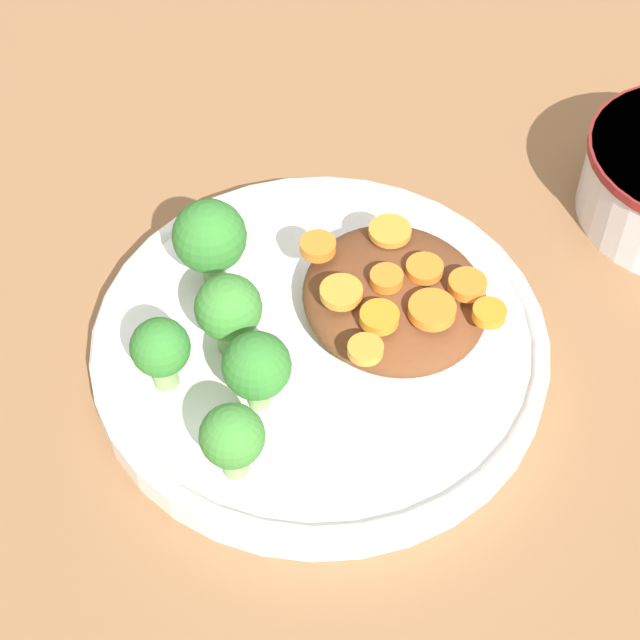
% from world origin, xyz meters
% --- Properties ---
extents(ground_plane, '(4.00, 4.00, 0.00)m').
position_xyz_m(ground_plane, '(0.00, 0.00, 0.00)').
color(ground_plane, '#8C603D').
extents(plate, '(0.26, 0.26, 0.02)m').
position_xyz_m(plate, '(0.00, 0.00, 0.01)').
color(plate, white).
rests_on(plate, ground_plane).
extents(stew_mound, '(0.11, 0.10, 0.03)m').
position_xyz_m(stew_mound, '(-0.00, -0.05, 0.03)').
color(stew_mound, brown).
rests_on(stew_mound, plate).
extents(broccoli_floret_0, '(0.04, 0.04, 0.06)m').
position_xyz_m(broccoli_floret_0, '(0.06, 0.04, 0.05)').
color(broccoli_floret_0, '#759E51').
rests_on(broccoli_floret_0, plate).
extents(broccoli_floret_1, '(0.04, 0.04, 0.05)m').
position_xyz_m(broccoli_floret_1, '(0.01, 0.05, 0.05)').
color(broccoli_floret_1, '#759E51').
rests_on(broccoli_floret_1, plate).
extents(broccoli_floret_2, '(0.04, 0.04, 0.05)m').
position_xyz_m(broccoli_floret_2, '(-0.03, 0.05, 0.05)').
color(broccoli_floret_2, '#7FA85B').
rests_on(broccoli_floret_2, plate).
extents(broccoli_floret_3, '(0.03, 0.03, 0.05)m').
position_xyz_m(broccoli_floret_3, '(-0.00, 0.09, 0.05)').
color(broccoli_floret_3, '#7FA85B').
rests_on(broccoli_floret_3, plate).
extents(broccoli_floret_4, '(0.03, 0.03, 0.05)m').
position_xyz_m(broccoli_floret_4, '(-0.07, 0.07, 0.05)').
color(broccoli_floret_4, '#7FA85B').
rests_on(broccoli_floret_4, plate).
extents(carrot_slice_0, '(0.02, 0.02, 0.01)m').
position_xyz_m(carrot_slice_0, '(-0.00, -0.06, 0.05)').
color(carrot_slice_0, orange).
rests_on(carrot_slice_0, stew_mound).
extents(carrot_slice_1, '(0.02, 0.02, 0.01)m').
position_xyz_m(carrot_slice_1, '(-0.02, -0.03, 0.05)').
color(carrot_slice_1, orange).
rests_on(carrot_slice_1, stew_mound).
extents(carrot_slice_2, '(0.02, 0.02, 0.01)m').
position_xyz_m(carrot_slice_2, '(0.04, -0.01, 0.05)').
color(carrot_slice_2, orange).
rests_on(carrot_slice_2, stew_mound).
extents(carrot_slice_3, '(0.02, 0.02, 0.00)m').
position_xyz_m(carrot_slice_3, '(0.03, -0.06, 0.05)').
color(carrot_slice_3, orange).
rests_on(carrot_slice_3, stew_mound).
extents(carrot_slice_4, '(0.02, 0.02, 0.01)m').
position_xyz_m(carrot_slice_4, '(0.00, -0.01, 0.05)').
color(carrot_slice_4, orange).
rests_on(carrot_slice_4, stew_mound).
extents(carrot_slice_5, '(0.02, 0.02, 0.01)m').
position_xyz_m(carrot_slice_5, '(-0.04, -0.08, 0.05)').
color(carrot_slice_5, orange).
rests_on(carrot_slice_5, stew_mound).
extents(carrot_slice_6, '(0.02, 0.02, 0.01)m').
position_xyz_m(carrot_slice_6, '(-0.02, -0.08, 0.05)').
color(carrot_slice_6, orange).
rests_on(carrot_slice_6, stew_mound).
extents(carrot_slice_7, '(0.03, 0.03, 0.01)m').
position_xyz_m(carrot_slice_7, '(-0.03, -0.05, 0.05)').
color(carrot_slice_7, orange).
rests_on(carrot_slice_7, stew_mound).
extents(carrot_slice_8, '(0.02, 0.02, 0.01)m').
position_xyz_m(carrot_slice_8, '(-0.04, -0.01, 0.05)').
color(carrot_slice_8, orange).
rests_on(carrot_slice_8, stew_mound).
extents(carrot_slice_9, '(0.02, 0.02, 0.01)m').
position_xyz_m(carrot_slice_9, '(-0.00, -0.04, 0.05)').
color(carrot_slice_9, orange).
rests_on(carrot_slice_9, stew_mound).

